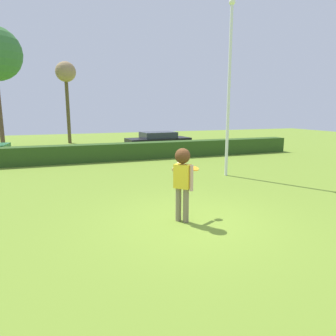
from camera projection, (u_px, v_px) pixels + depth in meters
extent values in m
plane|color=olive|center=(193.00, 222.00, 7.40)|extent=(60.00, 60.00, 0.00)
cylinder|color=#7B6F53|center=(178.00, 204.00, 7.39)|extent=(0.14, 0.14, 0.84)
cylinder|color=#7B6F53|center=(186.00, 205.00, 7.30)|extent=(0.14, 0.14, 0.84)
cube|color=yellow|center=(182.00, 176.00, 7.21)|extent=(0.42, 0.43, 0.58)
cylinder|color=tan|center=(179.00, 164.00, 7.52)|extent=(0.52, 0.48, 0.30)
cylinder|color=tan|center=(191.00, 178.00, 7.11)|extent=(0.09, 0.09, 0.62)
sphere|color=tan|center=(183.00, 157.00, 7.12)|extent=(0.22, 0.22, 0.22)
sphere|color=#502E16|center=(183.00, 156.00, 7.12)|extent=(0.37, 0.37, 0.37)
cylinder|color=orange|center=(194.00, 169.00, 7.76)|extent=(0.22, 0.22, 0.08)
cylinder|color=silver|center=(229.00, 94.00, 12.03)|extent=(0.12, 0.12, 6.58)
sphere|color=#F2EFCC|center=(232.00, 2.00, 11.39)|extent=(0.24, 0.24, 0.24)
cube|color=#2C4B1A|center=(117.00, 152.00, 16.41)|extent=(21.54, 0.90, 0.91)
cylinder|color=black|center=(0.00, 152.00, 17.39)|extent=(0.61, 0.15, 0.60)
cube|color=black|center=(158.00, 142.00, 20.26)|extent=(4.33, 2.05, 0.55)
cube|color=#2D333D|center=(158.00, 135.00, 20.17)|extent=(2.32, 1.74, 0.40)
cylinder|color=black|center=(172.00, 144.00, 21.68)|extent=(0.61, 0.15, 0.60)
cylinder|color=black|center=(184.00, 146.00, 20.16)|extent=(0.61, 0.15, 0.60)
cylinder|color=black|center=(133.00, 146.00, 20.46)|extent=(0.61, 0.15, 0.60)
cylinder|color=black|center=(142.00, 149.00, 18.95)|extent=(0.61, 0.15, 0.60)
cylinder|color=brown|center=(68.00, 113.00, 24.43)|extent=(0.28, 0.28, 4.86)
sphere|color=#9A7C56|center=(66.00, 72.00, 23.83)|extent=(1.58, 1.58, 1.58)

